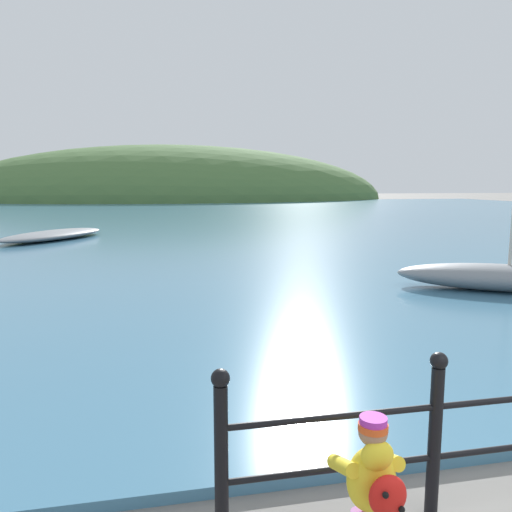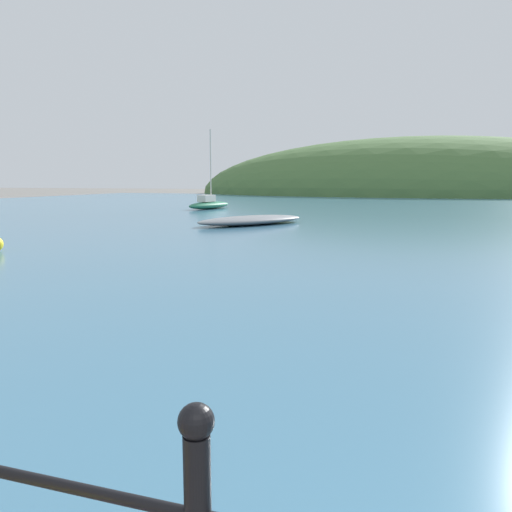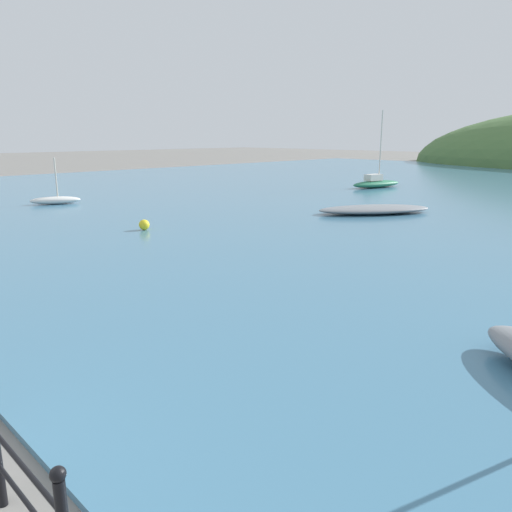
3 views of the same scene
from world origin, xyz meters
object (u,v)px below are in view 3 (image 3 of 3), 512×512
at_px(boat_twin_mast, 55,200).
at_px(boat_green_fishing, 374,209).
at_px(mooring_buoy, 144,225).
at_px(boat_mid_harbor, 376,183).

xyz_separation_m(boat_twin_mast, boat_green_fishing, (12.96, 8.77, -0.03)).
xyz_separation_m(boat_green_fishing, mooring_buoy, (-3.76, -9.45, 0.01)).
bearing_deg(boat_mid_harbor, mooring_buoy, -83.21).
height_order(boat_twin_mast, boat_green_fishing, boat_twin_mast).
xyz_separation_m(boat_twin_mast, boat_mid_harbor, (6.90, 18.56, 0.10)).
relative_size(boat_twin_mast, mooring_buoy, 6.35).
relative_size(boat_mid_harbor, boat_green_fishing, 0.95).
relative_size(boat_twin_mast, boat_green_fishing, 0.47).
height_order(boat_green_fishing, mooring_buoy, mooring_buoy).
relative_size(boat_green_fishing, mooring_buoy, 13.46).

